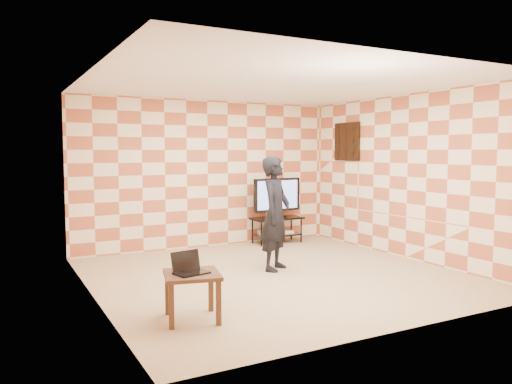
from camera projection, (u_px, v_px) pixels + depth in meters
floor at (276, 275)px, 7.13m from camera, size 5.00×5.00×0.00m
wall_back at (208, 174)px, 9.22m from camera, size 5.00×0.02×2.70m
wall_front at (406, 194)px, 4.82m from camera, size 5.00×0.02×2.70m
wall_left at (92, 187)px, 5.85m from camera, size 0.02×5.00×2.70m
wall_right at (407, 177)px, 8.19m from camera, size 0.02×5.00×2.70m
ceiling at (276, 84)px, 6.91m from camera, size 5.00×5.00×0.02m
wall_art at (347, 142)px, 9.49m from camera, size 0.04×0.72×0.72m
tv_stand at (277, 224)px, 9.61m from camera, size 1.00×0.45×0.50m
tv at (277, 196)px, 9.57m from camera, size 1.04×0.22×0.75m
dvd_player at (272, 232)px, 9.58m from camera, size 0.47×0.34×0.08m
game_console at (287, 232)px, 9.72m from camera, size 0.27×0.22×0.05m
side_table at (192, 281)px, 5.21m from camera, size 0.68×0.68×0.50m
laptop at (189, 268)px, 5.19m from camera, size 0.38×0.32×0.22m
person at (276, 213)px, 7.40m from camera, size 0.74×0.70×1.69m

